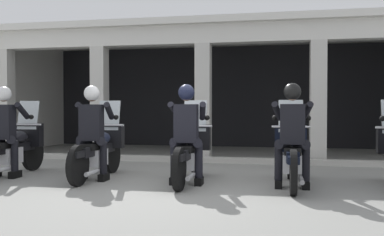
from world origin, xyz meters
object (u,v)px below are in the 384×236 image
Objects in this scene: police_officer_left at (92,124)px; police_officer_center at (187,125)px; motorcycle_left at (99,149)px; police_officer_right at (292,126)px; motorcycle_center at (190,151)px; motorcycle_far_left at (15,147)px; motorcycle_right at (292,153)px; police_officer_far_left at (5,124)px.

police_officer_center is at bearing 4.60° from police_officer_left.
police_officer_right reaches higher than motorcycle_left.
motorcycle_left is 1.63m from motorcycle_center.
motorcycle_far_left is 1.70m from police_officer_left.
police_officer_right is at bearing 5.93° from police_officer_left.
police_officer_center is 1.71m from motorcycle_right.
motorcycle_right is at bearing 10.92° from police_officer_left.
police_officer_left is 3.28m from motorcycle_right.
motorcycle_left is 1.29× the size of police_officer_left.
police_officer_center reaches higher than motorcycle_far_left.
police_officer_center reaches higher than motorcycle_right.
motorcycle_center is 1.29× the size of police_officer_right.
motorcycle_left is (1.62, 0.02, 0.00)m from motorcycle_far_left.
police_officer_right is (3.25, -0.07, 0.00)m from police_officer_left.
motorcycle_right is (3.25, -0.07, 0.00)m from motorcycle_left.
motorcycle_left is 1.00× the size of motorcycle_center.
police_officer_center is (-0.00, -0.28, 0.44)m from motorcycle_center.
police_officer_left reaches higher than motorcycle_right.
police_officer_far_left reaches higher than motorcycle_right.
police_officer_right is at bearing -1.89° from police_officer_center.
police_officer_center and police_officer_right have the same top height.
police_officer_center is (3.25, -0.34, 0.44)m from motorcycle_far_left.
police_officer_center is (3.25, -0.05, 0.00)m from police_officer_far_left.
motorcycle_left is at bearing 165.62° from police_officer_center.
police_officer_center is (1.62, -0.07, 0.00)m from police_officer_left.
police_officer_far_left is at bearing -162.28° from motorcycle_left.
motorcycle_right is at bearing 3.18° from police_officer_far_left.
motorcycle_center is at bearing -0.50° from motorcycle_far_left.
motorcycle_center is at bearing 14.56° from police_officer_left.
motorcycle_left is (1.62, 0.30, -0.44)m from police_officer_far_left.
police_officer_left is at bearing -172.69° from motorcycle_right.
police_officer_center is at bearing -92.25° from motorcycle_center.
motorcycle_left and motorcycle_center have the same top height.
motorcycle_left is 0.52m from police_officer_left.
motorcycle_right is at bearing -1.89° from motorcycle_center.
police_officer_far_left is at bearing 177.07° from police_officer_center.
police_officer_center is at bearing -5.49° from motorcycle_far_left.
police_officer_far_left is at bearing -172.15° from police_officer_left.
police_officer_far_left is 0.78× the size of motorcycle_right.
motorcycle_right is (1.62, 0.29, -0.44)m from police_officer_center.
police_officer_left reaches higher than motorcycle_left.
police_officer_far_left is 0.78× the size of motorcycle_center.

